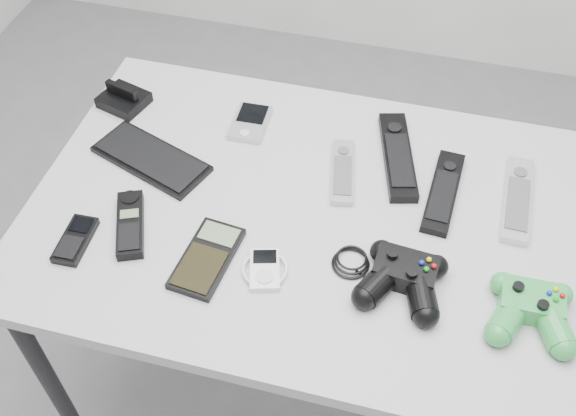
% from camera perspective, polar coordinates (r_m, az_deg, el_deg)
% --- Properties ---
extents(desk, '(1.15, 0.74, 0.77)m').
position_cam_1_polar(desk, '(1.37, 2.89, -2.34)').
color(desk, '#AFAFB2').
rests_on(desk, floor).
extents(pda_keyboard, '(0.27, 0.19, 0.02)m').
position_cam_1_polar(pda_keyboard, '(1.44, -11.52, 4.15)').
color(pda_keyboard, black).
rests_on(pda_keyboard, desk).
extents(dock_bracket, '(0.12, 0.11, 0.05)m').
position_cam_1_polar(dock_bracket, '(1.58, -13.81, 9.26)').
color(dock_bracket, black).
rests_on(dock_bracket, desk).
extents(pda, '(0.08, 0.12, 0.02)m').
position_cam_1_polar(pda, '(1.49, -3.23, 7.27)').
color(pda, '#AAABB1').
rests_on(pda, desk).
extents(remote_silver_a, '(0.07, 0.18, 0.02)m').
position_cam_1_polar(remote_silver_a, '(1.38, 4.65, 3.12)').
color(remote_silver_a, '#AAABB1').
rests_on(remote_silver_a, desk).
extents(remote_black_a, '(0.12, 0.25, 0.03)m').
position_cam_1_polar(remote_black_a, '(1.43, 9.28, 4.43)').
color(remote_black_a, black).
rests_on(remote_black_a, desk).
extents(remote_black_b, '(0.07, 0.22, 0.02)m').
position_cam_1_polar(remote_black_b, '(1.38, 13.02, 1.38)').
color(remote_black_b, black).
rests_on(remote_black_b, desk).
extents(remote_silver_b, '(0.06, 0.22, 0.02)m').
position_cam_1_polar(remote_silver_b, '(1.40, 18.85, 0.74)').
color(remote_silver_b, '#BAB9C1').
rests_on(remote_silver_b, desk).
extents(mobile_phone, '(0.05, 0.11, 0.02)m').
position_cam_1_polar(mobile_phone, '(1.32, -17.57, -2.57)').
color(mobile_phone, black).
rests_on(mobile_phone, desk).
extents(cordless_handset, '(0.11, 0.16, 0.02)m').
position_cam_1_polar(cordless_handset, '(1.32, -13.22, -1.34)').
color(cordless_handset, black).
rests_on(cordless_handset, desk).
extents(calculator, '(0.10, 0.18, 0.02)m').
position_cam_1_polar(calculator, '(1.25, -6.88, -4.20)').
color(calculator, black).
rests_on(calculator, desk).
extents(mp3_player, '(0.10, 0.11, 0.02)m').
position_cam_1_polar(mp3_player, '(1.22, -1.98, -5.20)').
color(mp3_player, white).
rests_on(mp3_player, desk).
extents(controller_black, '(0.28, 0.19, 0.05)m').
position_cam_1_polar(controller_black, '(1.21, 9.75, -5.72)').
color(controller_black, black).
rests_on(controller_black, desk).
extents(controller_green, '(0.15, 0.16, 0.05)m').
position_cam_1_polar(controller_green, '(1.23, 19.93, -7.99)').
color(controller_green, '#24862F').
rests_on(controller_green, desk).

